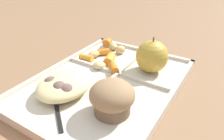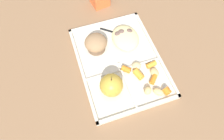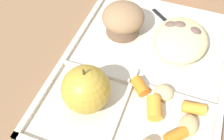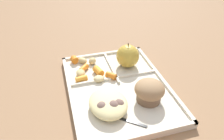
{
  "view_description": "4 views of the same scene",
  "coord_description": "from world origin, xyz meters",
  "px_view_note": "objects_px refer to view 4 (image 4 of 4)",
  "views": [
    {
      "loc": [
        0.34,
        0.23,
        0.28
      ],
      "look_at": [
        -0.01,
        0.01,
        0.04
      ],
      "focal_mm": 34.21,
      "sensor_mm": 36.0,
      "label": 1
    },
    {
      "loc": [
        -0.35,
        0.15,
        0.64
      ],
      "look_at": [
        -0.05,
        0.05,
        0.05
      ],
      "focal_mm": 31.59,
      "sensor_mm": 36.0,
      "label": 2
    },
    {
      "loc": [
        -0.3,
        -0.05,
        0.39
      ],
      "look_at": [
        -0.04,
        0.04,
        0.04
      ],
      "focal_mm": 42.08,
      "sensor_mm": 36.0,
      "label": 3
    },
    {
      "loc": [
        0.5,
        -0.16,
        0.44
      ],
      "look_at": [
        -0.02,
        -0.01,
        0.06
      ],
      "focal_mm": 35.17,
      "sensor_mm": 36.0,
      "label": 4
    }
  ],
  "objects_px": {
    "bran_muffin": "(149,91)",
    "plastic_fork": "(115,117)",
    "green_apple": "(128,56)",
    "lunch_tray": "(118,88)"
  },
  "relations": [
    {
      "from": "green_apple",
      "to": "plastic_fork",
      "type": "relative_size",
      "value": 0.72
    },
    {
      "from": "lunch_tray",
      "to": "plastic_fork",
      "type": "relative_size",
      "value": 3.25
    },
    {
      "from": "lunch_tray",
      "to": "bran_muffin",
      "type": "bearing_deg",
      "value": 38.38
    },
    {
      "from": "green_apple",
      "to": "bran_muffin",
      "type": "bearing_deg",
      "value": -0.0
    },
    {
      "from": "bran_muffin",
      "to": "plastic_fork",
      "type": "height_order",
      "value": "bran_muffin"
    },
    {
      "from": "bran_muffin",
      "to": "plastic_fork",
      "type": "bearing_deg",
      "value": -71.2
    },
    {
      "from": "green_apple",
      "to": "plastic_fork",
      "type": "height_order",
      "value": "green_apple"
    },
    {
      "from": "lunch_tray",
      "to": "bran_muffin",
      "type": "relative_size",
      "value": 4.77
    },
    {
      "from": "lunch_tray",
      "to": "green_apple",
      "type": "distance_m",
      "value": 0.13
    },
    {
      "from": "plastic_fork",
      "to": "bran_muffin",
      "type": "bearing_deg",
      "value": 108.8
    }
  ]
}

